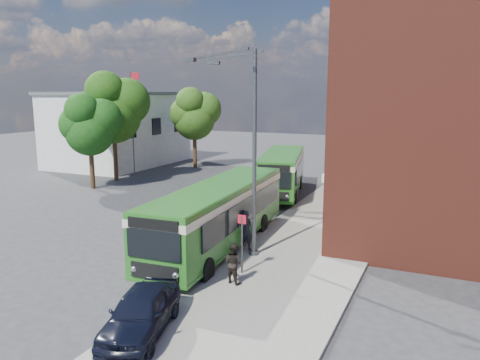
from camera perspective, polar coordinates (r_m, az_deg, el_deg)
The scene contains 16 objects.
ground at distance 25.07m, azimuth -7.61°, elevation -6.24°, with size 120.00×120.00×0.00m, color #2C2C2F.
pavement at distance 29.77m, azimuth 12.39°, elevation -3.54°, with size 6.00×48.00×0.15m, color gray.
kerb_line at distance 30.53m, azimuth 6.77°, elevation -3.15°, with size 0.12×48.00×0.01m, color beige.
brick_office at distance 32.34m, azimuth 26.79°, elevation 9.03°, with size 12.10×26.00×14.20m.
white_building at distance 49.28m, azimuth -14.53°, elevation 6.11°, with size 9.40×13.40×7.30m.
flagpole at distance 41.86m, azimuth -12.94°, elevation 7.20°, with size 0.95×0.10×9.00m.
street_lamp at distance 20.12m, azimuth 0.82°, elevation 3.67°, with size 2.96×2.38×9.00m.
bus_stop_sign at distance 18.55m, azimuth 0.24°, elevation -7.33°, with size 0.35×0.08×2.52m.
bus_front at distance 21.83m, azimuth -2.58°, elevation -3.69°, with size 3.27×11.87×3.02m.
bus_rear at distance 33.62m, azimuth 5.11°, elevation 1.32°, with size 4.82×10.31×3.02m.
parked_car at distance 14.70m, azimuth -11.98°, elevation -15.42°, with size 1.59×3.94×1.34m, color black.
pedestrian_a at distance 21.42m, azimuth 0.74°, elevation -6.08°, with size 0.67×0.44×1.84m, color black.
pedestrian_b at distance 17.81m, azimuth -0.80°, elevation -10.08°, with size 0.75×0.59×1.55m, color black.
tree_left at distance 36.87m, azimuth -17.87°, elevation 6.48°, with size 4.28×4.07×7.23m.
tree_mid at distance 39.66m, azimuth -15.22°, elevation 8.57°, with size 5.30×5.04×8.95m.
tree_right at distance 45.43m, azimuth -5.56°, elevation 8.08°, with size 4.60×4.37×7.77m.
Camera 1 is at (12.79, -20.32, 7.21)m, focal length 35.00 mm.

